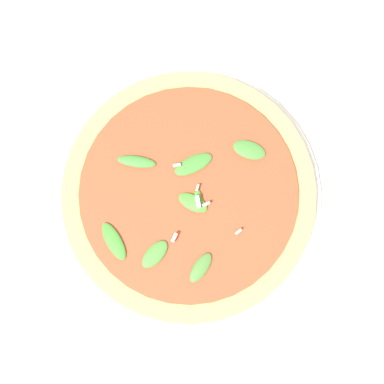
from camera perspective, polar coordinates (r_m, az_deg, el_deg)
name	(u,v)px	position (r m, az deg, el deg)	size (l,w,h in m)	color
ground_plane	(200,223)	(0.65, 0.88, -3.35)	(6.00, 6.00, 0.00)	silver
pizza_arugula_main	(192,194)	(0.64, -0.01, -0.18)	(0.32, 0.32, 0.05)	white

